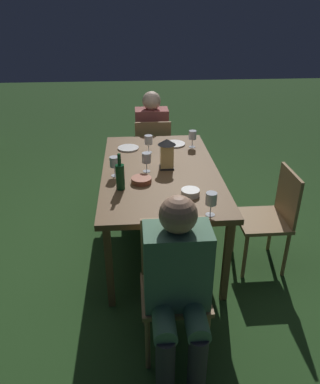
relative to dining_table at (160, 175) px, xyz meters
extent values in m
plane|color=#26471E|center=(0.00, 0.00, -0.70)|extent=(16.00, 16.00, 0.00)
cube|color=brown|center=(0.00, 0.00, 0.03)|extent=(1.75, 0.99, 0.04)
cube|color=brown|center=(-0.81, -0.43, -0.35)|extent=(0.05, 0.05, 0.71)
cube|color=brown|center=(0.81, -0.43, -0.35)|extent=(0.05, 0.05, 0.71)
cube|color=brown|center=(-0.81, 0.43, -0.35)|extent=(0.05, 0.05, 0.71)
cube|color=brown|center=(0.81, 0.43, -0.35)|extent=(0.05, 0.05, 0.71)
cube|color=#937047|center=(-1.20, 0.00, -0.27)|extent=(0.40, 0.42, 0.03)
cube|color=#937047|center=(-1.01, 0.00, -0.04)|extent=(0.03, 0.40, 0.42)
cylinder|color=#937047|center=(-1.37, -0.18, -0.49)|extent=(0.03, 0.03, 0.42)
cylinder|color=#937047|center=(-1.37, 0.18, -0.49)|extent=(0.03, 0.03, 0.42)
cylinder|color=#937047|center=(-1.03, -0.18, -0.49)|extent=(0.03, 0.03, 0.42)
cylinder|color=#937047|center=(-1.03, 0.18, -0.49)|extent=(0.03, 0.03, 0.42)
cube|color=#4C7A5B|center=(-1.26, 0.00, 0.00)|extent=(0.24, 0.38, 0.50)
sphere|color=tan|center=(-1.26, 0.00, 0.34)|extent=(0.21, 0.21, 0.21)
cylinder|color=#4C7A5B|center=(-1.40, -0.09, -0.24)|extent=(0.36, 0.13, 0.13)
cylinder|color=#4C7A5B|center=(-1.40, 0.09, -0.24)|extent=(0.36, 0.13, 0.13)
cylinder|color=#333338|center=(-1.56, -0.09, -0.48)|extent=(0.11, 0.11, 0.45)
cylinder|color=#333338|center=(-1.56, 0.09, -0.48)|extent=(0.11, 0.11, 0.45)
cube|color=#937047|center=(-0.39, -0.82, -0.27)|extent=(0.42, 0.40, 0.03)
cube|color=#937047|center=(-0.39, -1.00, -0.04)|extent=(0.40, 0.02, 0.42)
cylinder|color=#937047|center=(-0.57, -0.65, -0.49)|extent=(0.03, 0.03, 0.42)
cylinder|color=#937047|center=(-0.21, -0.65, -0.49)|extent=(0.03, 0.03, 0.42)
cylinder|color=#937047|center=(-0.57, -0.99, -0.49)|extent=(0.03, 0.03, 0.42)
cylinder|color=#937047|center=(-0.21, -0.99, -0.49)|extent=(0.03, 0.03, 0.42)
cube|color=#937047|center=(1.20, 0.00, -0.27)|extent=(0.40, 0.42, 0.03)
cube|color=#937047|center=(1.01, 0.00, -0.04)|extent=(0.03, 0.40, 0.42)
cylinder|color=#937047|center=(1.37, 0.18, -0.49)|extent=(0.03, 0.03, 0.42)
cylinder|color=#937047|center=(1.37, -0.18, -0.49)|extent=(0.03, 0.03, 0.42)
cylinder|color=#937047|center=(1.03, 0.18, -0.49)|extent=(0.03, 0.03, 0.42)
cylinder|color=#937047|center=(1.03, -0.18, -0.49)|extent=(0.03, 0.03, 0.42)
cube|color=#9E4C47|center=(1.26, 0.00, 0.00)|extent=(0.24, 0.38, 0.50)
sphere|color=beige|center=(1.26, 0.00, 0.34)|extent=(0.21, 0.21, 0.21)
cylinder|color=#9E4C47|center=(1.40, 0.09, -0.24)|extent=(0.36, 0.13, 0.13)
cylinder|color=#9E4C47|center=(1.40, -0.09, -0.24)|extent=(0.36, 0.13, 0.13)
cylinder|color=#333338|center=(1.56, 0.09, -0.48)|extent=(0.11, 0.11, 0.45)
cylinder|color=#333338|center=(1.56, -0.09, -0.48)|extent=(0.11, 0.11, 0.45)
cube|color=black|center=(0.02, -0.06, 0.06)|extent=(0.12, 0.12, 0.01)
cube|color=#F9D17A|center=(0.02, -0.06, 0.17)|extent=(0.11, 0.11, 0.20)
cone|color=black|center=(0.02, -0.06, 0.29)|extent=(0.15, 0.15, 0.05)
cylinder|color=#144723|center=(-0.36, 0.33, 0.15)|extent=(0.07, 0.07, 0.20)
cylinder|color=#144723|center=(-0.36, 0.33, 0.30)|extent=(0.03, 0.03, 0.09)
cylinder|color=silver|center=(-0.80, -0.28, 0.06)|extent=(0.06, 0.06, 0.00)
cylinder|color=silver|center=(-0.80, -0.28, 0.10)|extent=(0.01, 0.01, 0.08)
cylinder|color=silver|center=(-0.80, -0.28, 0.18)|extent=(0.08, 0.08, 0.08)
cylinder|color=maroon|center=(-0.80, -0.28, 0.16)|extent=(0.07, 0.07, 0.03)
cylinder|color=silver|center=(-0.11, 0.38, 0.06)|extent=(0.06, 0.06, 0.00)
cylinder|color=silver|center=(-0.11, 0.38, 0.10)|extent=(0.01, 0.01, 0.08)
cylinder|color=silver|center=(-0.11, 0.38, 0.18)|extent=(0.08, 0.08, 0.08)
cylinder|color=maroon|center=(-0.11, 0.38, 0.16)|extent=(0.07, 0.07, 0.03)
cylinder|color=silver|center=(0.51, -0.36, 0.06)|extent=(0.06, 0.06, 0.00)
cylinder|color=silver|center=(0.51, -0.36, 0.10)|extent=(0.01, 0.01, 0.08)
cylinder|color=silver|center=(0.51, -0.36, 0.18)|extent=(0.08, 0.08, 0.08)
cylinder|color=maroon|center=(0.51, -0.36, 0.16)|extent=(0.07, 0.07, 0.03)
cylinder|color=silver|center=(-0.04, 0.12, 0.06)|extent=(0.06, 0.06, 0.00)
cylinder|color=silver|center=(-0.04, 0.12, 0.10)|extent=(0.01, 0.01, 0.08)
cylinder|color=silver|center=(-0.04, 0.12, 0.18)|extent=(0.08, 0.08, 0.08)
cylinder|color=maroon|center=(-0.04, 0.12, 0.16)|extent=(0.07, 0.07, 0.03)
cylinder|color=silver|center=(0.40, 0.08, 0.06)|extent=(0.06, 0.06, 0.00)
cylinder|color=silver|center=(0.40, 0.08, 0.10)|extent=(0.01, 0.01, 0.08)
cylinder|color=silver|center=(0.40, 0.08, 0.18)|extent=(0.08, 0.08, 0.08)
cylinder|color=maroon|center=(0.40, 0.08, 0.16)|extent=(0.07, 0.07, 0.03)
cylinder|color=silver|center=(0.59, -0.19, 0.06)|extent=(0.22, 0.22, 0.01)
cylinder|color=silver|center=(0.51, 0.27, 0.06)|extent=(0.21, 0.21, 0.01)
cylinder|color=#9E5138|center=(-0.26, 0.17, 0.08)|extent=(0.16, 0.16, 0.04)
cylinder|color=#424C1E|center=(-0.26, 0.17, 0.08)|extent=(0.14, 0.14, 0.01)
cylinder|color=silver|center=(-0.51, -0.19, 0.08)|extent=(0.14, 0.14, 0.05)
cylinder|color=tan|center=(-0.51, -0.19, 0.09)|extent=(0.12, 0.12, 0.01)
camera|label=1|loc=(-2.92, 0.23, 1.35)|focal=34.45mm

